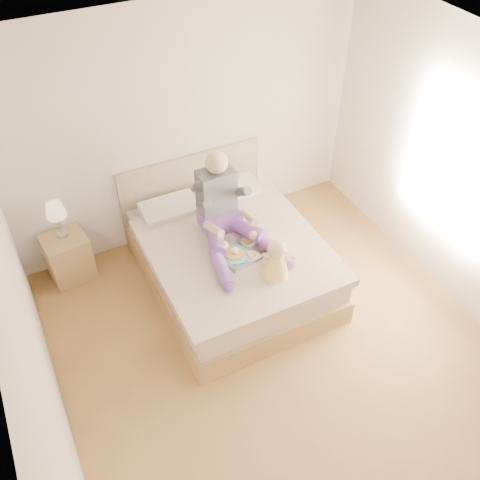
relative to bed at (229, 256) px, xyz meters
name	(u,v)px	position (x,y,z in m)	size (l,w,h in m)	color
room	(294,229)	(0.08, -1.08, 1.19)	(4.02, 4.22, 2.71)	brown
bed	(229,256)	(0.00, 0.00, 0.00)	(1.70, 2.18, 1.00)	olive
nightstand	(69,257)	(-1.54, 0.80, -0.05)	(0.49, 0.44, 0.54)	olive
lamp	(56,212)	(-1.53, 0.84, 0.55)	(0.21, 0.21, 0.42)	#B4B6BB
adult	(225,213)	(-0.01, 0.04, 0.56)	(0.78, 1.10, 0.92)	#62388D
tray	(242,250)	(0.02, -0.29, 0.32)	(0.54, 0.46, 0.14)	#B4B6BB
baby	(276,261)	(0.16, -0.69, 0.47)	(0.30, 0.39, 0.43)	#F7C64E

